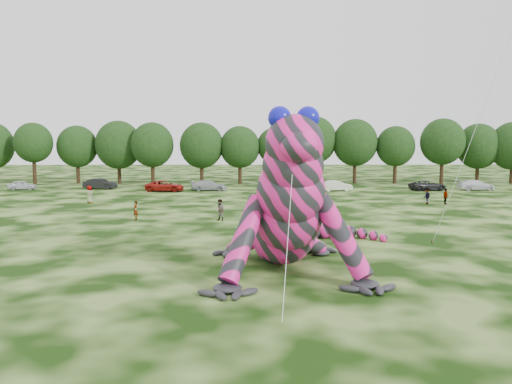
{
  "coord_description": "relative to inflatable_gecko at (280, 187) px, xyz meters",
  "views": [
    {
      "loc": [
        -3.0,
        -19.77,
        6.69
      ],
      "look_at": [
        -2.58,
        6.29,
        4.0
      ],
      "focal_mm": 35.0,
      "sensor_mm": 36.0,
      "label": 1
    }
  ],
  "objects": [
    {
      "name": "spectator_2",
      "position": [
        17.11,
        24.92,
        -3.26
      ],
      "size": [
        1.29,
        1.25,
        1.77
      ],
      "primitive_type": "imported",
      "rotation": [
        0.0,
        0.0,
        3.87
      ],
      "color": "gray",
      "rests_on": "ground"
    },
    {
      "name": "tree_3",
      "position": [
        -34.49,
        49.78,
        0.57
      ],
      "size": [
        5.81,
        5.23,
        9.44
      ],
      "primitive_type": null,
      "color": "black",
      "rests_on": "ground"
    },
    {
      "name": "car_3",
      "position": [
        -7.0,
        39.74,
        -3.46
      ],
      "size": [
        4.8,
        2.01,
        1.39
      ],
      "primitive_type": "imported",
      "rotation": [
        0.0,
        0.0,
        1.59
      ],
      "color": "#A0A6AB",
      "rests_on": "ground"
    },
    {
      "name": "ground",
      "position": [
        1.23,
        -7.29,
        -4.15
      ],
      "size": [
        240.0,
        240.0,
        0.0
      ],
      "primitive_type": "plane",
      "color": "#16330A",
      "rests_on": "ground"
    },
    {
      "name": "spectator_3",
      "position": [
        19.07,
        24.75,
        -3.31
      ],
      "size": [
        0.5,
        1.01,
        1.67
      ],
      "primitive_type": "imported",
      "rotation": [
        0.0,
        0.0,
        1.66
      ],
      "color": "gray",
      "rests_on": "ground"
    },
    {
      "name": "car_7",
      "position": [
        29.09,
        39.59,
        -3.44
      ],
      "size": [
        4.93,
        2.09,
        1.42
      ],
      "primitive_type": "imported",
      "rotation": [
        0.0,
        0.0,
        1.59
      ],
      "color": "white",
      "rests_on": "ground"
    },
    {
      "name": "car_0",
      "position": [
        -32.62,
        41.21,
        -3.52
      ],
      "size": [
        3.85,
        1.96,
        1.26
      ],
      "primitive_type": "imported",
      "rotation": [
        0.0,
        0.0,
        1.7
      ],
      "color": "silver",
      "rests_on": "ground"
    },
    {
      "name": "car_2",
      "position": [
        -12.75,
        38.81,
        -3.44
      ],
      "size": [
        5.24,
        2.62,
        1.43
      ],
      "primitive_type": "imported",
      "rotation": [
        0.0,
        0.0,
        1.52
      ],
      "color": "maroon",
      "rests_on": "ground"
    },
    {
      "name": "spectator_1",
      "position": [
        -4.08,
        14.27,
        -3.24
      ],
      "size": [
        1.12,
        1.09,
        1.82
      ],
      "primitive_type": "imported",
      "rotation": [
        0.0,
        0.0,
        5.61
      ],
      "color": "gray",
      "rests_on": "ground"
    },
    {
      "name": "tree_9",
      "position": [
        2.29,
        50.06,
        0.19
      ],
      "size": [
        5.27,
        4.74,
        8.68
      ],
      "primitive_type": null,
      "color": "black",
      "rests_on": "ground"
    },
    {
      "name": "car_1",
      "position": [
        -22.28,
        42.14,
        -3.41
      ],
      "size": [
        4.63,
        2.03,
        1.48
      ],
      "primitive_type": "imported",
      "rotation": [
        0.0,
        0.0,
        1.47
      ],
      "color": "black",
      "rests_on": "ground"
    },
    {
      "name": "tree_6",
      "position": [
        -16.33,
        49.4,
        0.6
      ],
      "size": [
        6.52,
        5.86,
        9.49
      ],
      "primitive_type": null,
      "color": "black",
      "rests_on": "ground"
    },
    {
      "name": "spectator_0",
      "position": [
        -11.26,
        14.72,
        -3.33
      ],
      "size": [
        0.44,
        0.63,
        1.63
      ],
      "primitive_type": "imported",
      "rotation": [
        0.0,
        0.0,
        4.8
      ],
      "color": "gray",
      "rests_on": "ground"
    },
    {
      "name": "tree_7",
      "position": [
        -8.85,
        49.52,
        0.59
      ],
      "size": [
        6.68,
        6.01,
        9.48
      ],
      "primitive_type": null,
      "color": "black",
      "rests_on": "ground"
    },
    {
      "name": "car_5",
      "position": [
        9.96,
        38.87,
        -3.44
      ],
      "size": [
        4.54,
        2.37,
        1.43
      ],
      "primitive_type": "imported",
      "rotation": [
        0.0,
        0.0,
        1.78
      ],
      "color": "silver",
      "rests_on": "ground"
    },
    {
      "name": "tree_5",
      "position": [
        -21.9,
        51.15,
        0.75
      ],
      "size": [
        7.16,
        6.44,
        9.8
      ],
      "primitive_type": null,
      "color": "black",
      "rests_on": "ground"
    },
    {
      "name": "tree_10",
      "position": [
        8.63,
        51.29,
        1.1
      ],
      "size": [
        7.09,
        6.38,
        10.5
      ],
      "primitive_type": null,
      "color": "black",
      "rests_on": "ground"
    },
    {
      "name": "tree_8",
      "position": [
        -2.99,
        49.7,
        0.32
      ],
      "size": [
        6.14,
        5.53,
        8.94
      ],
      "primitive_type": null,
      "color": "black",
      "rests_on": "ground"
    },
    {
      "name": "tree_4",
      "position": [
        -28.41,
        51.43,
        0.38
      ],
      "size": [
        6.22,
        5.6,
        9.06
      ],
      "primitive_type": null,
      "color": "black",
      "rests_on": "ground"
    },
    {
      "name": "car_4",
      "position": [
        5.31,
        39.44,
        -3.49
      ],
      "size": [
        3.9,
        1.66,
        1.32
      ],
      "primitive_type": "imported",
      "rotation": [
        0.0,
        0.0,
        1.54
      ],
      "color": "#162849",
      "rests_on": "ground"
    },
    {
      "name": "car_6",
      "position": [
        22.44,
        39.34,
        -3.47
      ],
      "size": [
        5.21,
        3.06,
        1.36
      ],
      "primitive_type": "imported",
      "rotation": [
        0.0,
        0.0,
        1.74
      ],
      "color": "black",
      "rests_on": "ground"
    },
    {
      "name": "spectator_5",
      "position": [
        2.89,
        12.04,
        -3.36
      ],
      "size": [
        1.54,
        1.0,
        1.58
      ],
      "primitive_type": "imported",
      "rotation": [
        0.0,
        0.0,
        2.75
      ],
      "color": "gray",
      "rests_on": "ground"
    },
    {
      "name": "tree_13",
      "position": [
        28.36,
        49.84,
        0.91
      ],
      "size": [
        6.83,
        6.15,
        10.13
      ],
      "primitive_type": null,
      "color": "black",
      "rests_on": "ground"
    },
    {
      "name": "spectator_4",
      "position": [
        -18.83,
        26.53,
        -3.21
      ],
      "size": [
        1.07,
        1.07,
        1.88
      ],
      "primitive_type": "imported",
      "rotation": [
        0.0,
        0.0,
        2.36
      ],
      "color": "gray",
      "rests_on": "ground"
    },
    {
      "name": "inflatable_gecko",
      "position": [
        0.0,
        0.0,
        0.0
      ],
      "size": [
        15.35,
        17.73,
        8.3
      ],
      "primitive_type": null,
      "rotation": [
        0.0,
        0.0,
        0.09
      ],
      "color": "#E71D86",
      "rests_on": "ground"
    },
    {
      "name": "tree_11",
      "position": [
        15.01,
        50.91,
        0.89
      ],
      "size": [
        7.01,
        6.31,
        10.07
      ],
      "primitive_type": null,
      "color": "black",
      "rests_on": "ground"
    },
    {
      "name": "tree_14",
      "position": [
        34.69,
        51.44,
        0.55
      ],
      "size": [
        6.82,
        6.14,
        9.4
      ],
      "primitive_type": null,
      "color": "black",
      "rests_on": "ground"
    },
    {
      "name": "tree_12",
      "position": [
        21.24,
        50.45,
        0.34
      ],
      "size": [
        5.99,
        5.39,
        8.97
      ],
      "primitive_type": null,
      "color": "black",
      "rests_on": "ground"
    }
  ]
}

